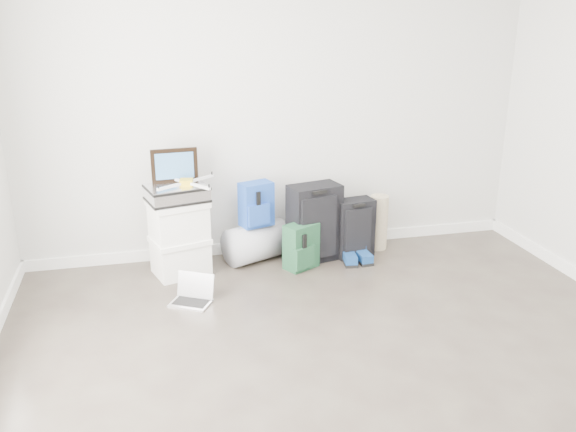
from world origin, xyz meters
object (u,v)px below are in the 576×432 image
object	(u,v)px
laptop	(193,295)
duffel_bag	(256,242)
briefcase	(177,193)
large_suitcase	(315,223)
boxes_stack	(180,238)
carry_on	(354,228)

from	to	relation	value
laptop	duffel_bag	bearing A→B (deg)	77.32
briefcase	duffel_bag	size ratio (longest dim) A/B	0.86
duffel_bag	large_suitcase	distance (m)	0.54
boxes_stack	carry_on	xyz separation A→B (m)	(1.55, 0.02, -0.06)
boxes_stack	large_suitcase	distance (m)	1.18
carry_on	large_suitcase	bearing A→B (deg)	170.66
laptop	boxes_stack	bearing A→B (deg)	124.40
large_suitcase	carry_on	world-z (taller)	large_suitcase
duffel_bag	carry_on	size ratio (longest dim) A/B	1.03
boxes_stack	large_suitcase	size ratio (longest dim) A/B	0.93
laptop	briefcase	bearing A→B (deg)	124.40
duffel_bag	carry_on	distance (m)	0.89
large_suitcase	laptop	xyz separation A→B (m)	(-1.13, -0.58, -0.29)
large_suitcase	duffel_bag	bearing A→B (deg)	155.26
carry_on	laptop	bearing A→B (deg)	-167.62
briefcase	laptop	xyz separation A→B (m)	(0.05, -0.56, -0.66)
briefcase	laptop	distance (m)	0.86
boxes_stack	briefcase	size ratio (longest dim) A/B	1.37
boxes_stack	large_suitcase	xyz separation A→B (m)	(1.18, 0.03, 0.02)
boxes_stack	carry_on	size ratio (longest dim) A/B	1.21
carry_on	briefcase	bearing A→B (deg)	172.13
large_suitcase	laptop	world-z (taller)	large_suitcase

